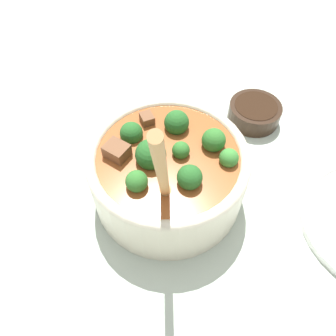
# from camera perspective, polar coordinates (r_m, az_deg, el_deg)

# --- Properties ---
(ground_plane) EXTENTS (4.00, 4.00, 0.00)m
(ground_plane) POSITION_cam_1_polar(r_m,az_deg,el_deg) (0.54, 0.00, -4.19)
(ground_plane) COLOR #ADBCAD
(stew_bowl) EXTENTS (0.27, 0.24, 0.30)m
(stew_bowl) POSITION_cam_1_polar(r_m,az_deg,el_deg) (0.49, -0.01, -0.49)
(stew_bowl) COLOR beige
(stew_bowl) RESTS_ON ground_plane
(condiment_bowl) EXTENTS (0.10, 0.10, 0.04)m
(condiment_bowl) POSITION_cam_1_polar(r_m,az_deg,el_deg) (0.66, 14.82, 9.43)
(condiment_bowl) COLOR black
(condiment_bowl) RESTS_ON ground_plane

